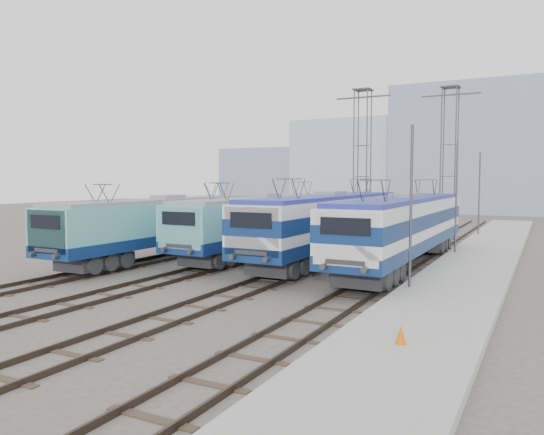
{
  "coord_description": "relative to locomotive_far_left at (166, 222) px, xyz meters",
  "views": [
    {
      "loc": [
        13.62,
        -19.95,
        4.77
      ],
      "look_at": [
        -0.48,
        7.0,
        2.57
      ],
      "focal_mm": 35.0,
      "sensor_mm": 36.0,
      "label": 1
    }
  ],
  "objects": [
    {
      "name": "ground",
      "position": [
        6.75,
        -5.26,
        -2.21
      ],
      "size": [
        160.0,
        160.0,
        0.0
      ],
      "primitive_type": "plane",
      "color": "#514C47"
    },
    {
      "name": "platform",
      "position": [
        16.95,
        2.74,
        -2.06
      ],
      "size": [
        4.0,
        70.0,
        0.3
      ],
      "primitive_type": "cube",
      "color": "#9E9E99",
      "rests_on": "ground"
    },
    {
      "name": "locomotive_far_left",
      "position": [
        0.0,
        0.0,
        0.0
      ],
      "size": [
        2.8,
        17.69,
        3.33
      ],
      "color": "navy",
      "rests_on": "ground"
    },
    {
      "name": "locomotive_center_left",
      "position": [
        4.5,
        4.13,
        0.03
      ],
      "size": [
        2.85,
        17.97,
        3.38
      ],
      "color": "navy",
      "rests_on": "ground"
    },
    {
      "name": "locomotive_center_right",
      "position": [
        9.0,
        3.8,
        0.19
      ],
      "size": [
        2.98,
        18.87,
        3.55
      ],
      "color": "navy",
      "rests_on": "ground"
    },
    {
      "name": "locomotive_far_right",
      "position": [
        13.5,
        3.12,
        0.17
      ],
      "size": [
        2.95,
        18.66,
        3.51
      ],
      "color": "navy",
      "rests_on": "ground"
    },
    {
      "name": "catenary_tower_west",
      "position": [
        6.75,
        16.74,
        4.43
      ],
      "size": [
        4.5,
        1.2,
        12.0
      ],
      "color": "#3F4247",
      "rests_on": "ground"
    },
    {
      "name": "catenary_tower_east",
      "position": [
        13.25,
        18.74,
        4.43
      ],
      "size": [
        4.5,
        1.2,
        12.0
      ],
      "color": "#3F4247",
      "rests_on": "ground"
    },
    {
      "name": "mast_front",
      "position": [
        15.35,
        -3.26,
        1.29
      ],
      "size": [
        0.12,
        0.12,
        7.0
      ],
      "primitive_type": "cylinder",
      "color": "#3F4247",
      "rests_on": "ground"
    },
    {
      "name": "mast_mid",
      "position": [
        15.35,
        8.74,
        1.29
      ],
      "size": [
        0.12,
        0.12,
        7.0
      ],
      "primitive_type": "cylinder",
      "color": "#3F4247",
      "rests_on": "ground"
    },
    {
      "name": "mast_rear",
      "position": [
        15.35,
        20.74,
        1.29
      ],
      "size": [
        0.12,
        0.12,
        7.0
      ],
      "primitive_type": "cylinder",
      "color": "#3F4247",
      "rests_on": "ground"
    },
    {
      "name": "safety_cone",
      "position": [
        16.93,
        -11.08,
        -1.65
      ],
      "size": [
        0.29,
        0.29,
        0.51
      ],
      "primitive_type": "cone",
      "color": "#D05C03",
      "rests_on": "platform"
    },
    {
      "name": "building_west",
      "position": [
        -7.25,
        56.74,
        4.79
      ],
      "size": [
        18.0,
        12.0,
        14.0
      ],
      "primitive_type": "cube",
      "color": "#A5ADB9",
      "rests_on": "ground"
    },
    {
      "name": "building_center",
      "position": [
        10.75,
        56.74,
        6.79
      ],
      "size": [
        22.0,
        14.0,
        18.0
      ],
      "primitive_type": "cube",
      "color": "#838AA3",
      "rests_on": "ground"
    },
    {
      "name": "building_far_west",
      "position": [
        -23.25,
        56.74,
        2.79
      ],
      "size": [
        14.0,
        10.0,
        10.0
      ],
      "primitive_type": "cube",
      "color": "#838AA3",
      "rests_on": "ground"
    }
  ]
}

